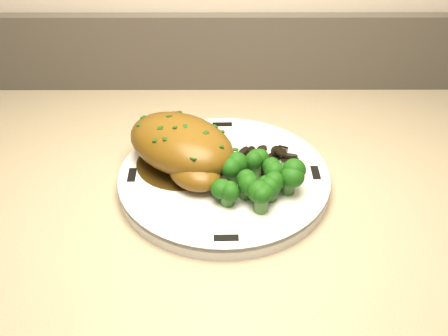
{
  "coord_description": "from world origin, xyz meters",
  "views": [
    {
      "loc": [
        0.1,
        1.19,
        1.38
      ],
      "look_at": [
        0.1,
        1.73,
        0.97
      ],
      "focal_mm": 45.0,
      "sensor_mm": 36.0,
      "label": 1
    }
  ],
  "objects": [
    {
      "name": "plate",
      "position": [
        0.1,
        1.73,
        0.95
      ],
      "size": [
        0.32,
        0.32,
        0.02
      ],
      "primitive_type": "cylinder",
      "rotation": [
        0.0,
        0.0,
        -0.3
      ],
      "color": "white",
      "rests_on": "counter"
    },
    {
      "name": "mushroom_pile",
      "position": [
        0.15,
        1.75,
        0.96
      ],
      "size": [
        0.07,
        0.05,
        0.02
      ],
      "color": "black",
      "rests_on": "plate"
    },
    {
      "name": "rim_accent_0",
      "position": [
        0.21,
        1.74,
        0.96
      ],
      "size": [
        0.01,
        0.03,
        0.0
      ],
      "primitive_type": "cube",
      "rotation": [
        0.0,
        0.0,
        1.59
      ],
      "color": "black",
      "rests_on": "plate"
    },
    {
      "name": "rim_accent_1",
      "position": [
        0.1,
        1.85,
        0.96
      ],
      "size": [
        0.03,
        0.01,
        0.0
      ],
      "primitive_type": "cube",
      "rotation": [
        0.0,
        0.0,
        3.16
      ],
      "color": "black",
      "rests_on": "plate"
    },
    {
      "name": "chicken_breast",
      "position": [
        0.05,
        1.75,
        0.98
      ],
      "size": [
        0.18,
        0.17,
        0.06
      ],
      "rotation": [
        0.0,
        0.0,
        -0.69
      ],
      "color": "brown",
      "rests_on": "plate"
    },
    {
      "name": "gravy_pool",
      "position": [
        0.05,
        1.76,
        0.96
      ],
      "size": [
        0.12,
        0.12,
        0.0
      ],
      "primitive_type": "cylinder",
      "color": "#332209",
      "rests_on": "plate"
    },
    {
      "name": "rim_accent_3",
      "position": [
        0.1,
        1.62,
        0.96
      ],
      "size": [
        0.03,
        0.01,
        0.0
      ],
      "primitive_type": "cube",
      "rotation": [
        0.0,
        0.0,
        6.3
      ],
      "color": "black",
      "rests_on": "plate"
    },
    {
      "name": "broccoli_florets",
      "position": [
        0.14,
        1.7,
        0.98
      ],
      "size": [
        0.09,
        0.09,
        0.04
      ],
      "rotation": [
        0.0,
        0.0,
        -0.26
      ],
      "color": "#487A33",
      "rests_on": "plate"
    },
    {
      "name": "rim_accent_2",
      "position": [
        -0.01,
        1.73,
        0.96
      ],
      "size": [
        0.01,
        0.03,
        0.0
      ],
      "primitive_type": "cube",
      "rotation": [
        0.0,
        0.0,
        4.73
      ],
      "color": "black",
      "rests_on": "plate"
    }
  ]
}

